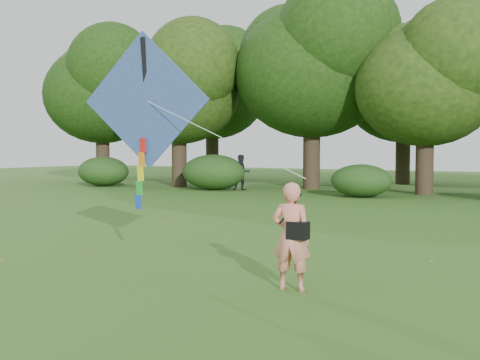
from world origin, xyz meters
The scene contains 7 objects.
ground centered at (0.00, 0.00, 0.00)m, with size 100.00×100.00×0.00m, color #265114.
man_kite_flyer centered at (0.69, 0.15, 0.80)m, with size 0.59×0.38×1.61m, color #E17E6A.
bystander_left centered at (-10.53, 18.14, 0.89)m, with size 0.87×0.68×1.79m, color #21232C.
crossbody_bag centered at (0.81, 0.12, 0.91)m, with size 0.43×0.20×0.67m.
flying_kite centered at (-2.45, 0.68, 2.91)m, with size 4.60×0.86×3.19m.
shrub_band centered at (-0.72, 17.60, 0.86)m, with size 39.15×3.22×1.88m.
fallen_leaves centered at (-1.14, 2.87, 0.01)m, with size 10.50×13.38×0.01m.
Camera 1 is at (4.47, -7.86, 2.10)m, focal length 45.00 mm.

